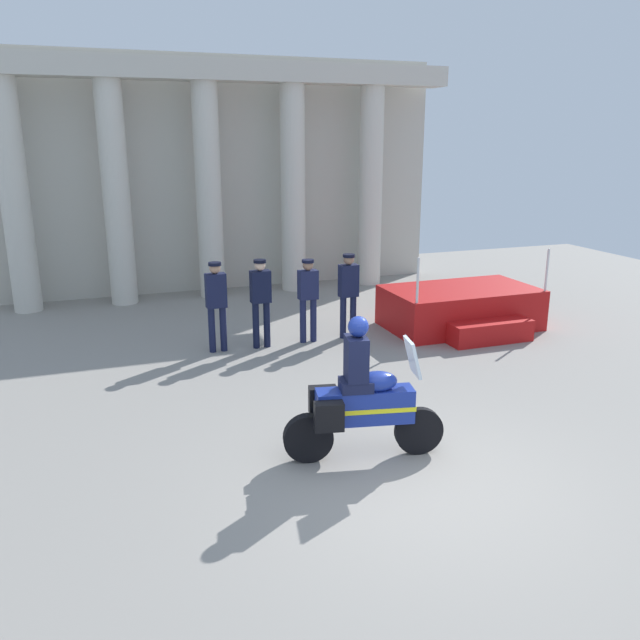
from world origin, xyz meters
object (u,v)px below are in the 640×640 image
Objects in this scene: reviewing_stand at (462,309)px; officer_in_row_1 at (261,296)px; officer_in_row_0 at (216,300)px; officer_in_row_2 at (308,294)px; officer_in_row_3 at (348,289)px; motorcycle_with_rider at (359,400)px.

officer_in_row_1 is at bearing 177.88° from reviewing_stand.
officer_in_row_1 is (0.86, -0.04, 0.00)m from officer_in_row_0.
officer_in_row_2 is at bearing 176.77° from reviewing_stand.
officer_in_row_1 reaches higher than officer_in_row_3.
officer_in_row_1 is 4.84m from motorcycle_with_rider.
reviewing_stand is at bearing 176.20° from officer_in_row_0.
officer_in_row_2 is 0.81× the size of motorcycle_with_rider.
officer_in_row_1 reaches higher than officer_in_row_0.
motorcycle_with_rider reaches higher than officer_in_row_1.
motorcycle_with_rider reaches higher than officer_in_row_3.
motorcycle_with_rider is at bearing 67.80° from officer_in_row_3.
motorcycle_with_rider is (0.01, -4.83, -0.24)m from officer_in_row_1.
reviewing_stand is at bearing 176.32° from officer_in_row_1.
reviewing_stand is 4.46m from officer_in_row_1.
reviewing_stand is at bearing 58.22° from motorcycle_with_rider.
officer_in_row_2 is at bearing 178.05° from officer_in_row_0.
officer_in_row_2 is (-3.44, 0.19, 0.58)m from reviewing_stand.
officer_in_row_3 is (2.70, -0.02, -0.00)m from officer_in_row_0.
officer_in_row_3 reaches higher than officer_in_row_2.
reviewing_stand reaches higher than officer_in_row_3.
officer_in_row_1 is (-4.42, 0.16, 0.62)m from reviewing_stand.
officer_in_row_3 is at bearing 179.21° from officer_in_row_1.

